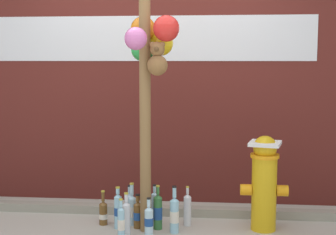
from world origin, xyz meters
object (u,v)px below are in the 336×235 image
object	(u,v)px
memorial_post	(149,28)
bottle_10	(103,213)
bottle_1	(138,214)
bottle_11	(126,218)
bottle_7	(132,209)
bottle_8	(149,221)
bottle_5	(155,206)
bottle_2	(187,209)
bottle_0	(121,224)
bottle_9	(118,210)
bottle_6	(129,208)
bottle_4	(174,214)
fire_hydrant	(264,181)
bottle_3	(158,211)

from	to	relation	value
memorial_post	bottle_10	bearing A→B (deg)	168.74
bottle_1	bottle_11	distance (m)	0.24
bottle_7	bottle_8	bearing A→B (deg)	-56.96
bottle_10	bottle_5	bearing A→B (deg)	10.36
memorial_post	bottle_2	distance (m)	1.60
bottle_1	bottle_7	bearing A→B (deg)	130.18
bottle_0	bottle_11	distance (m)	0.12
bottle_0	bottle_9	world-z (taller)	bottle_9
bottle_9	bottle_11	distance (m)	0.23
bottle_2	bottle_7	distance (m)	0.49
bottle_1	bottle_2	xyz separation A→B (m)	(0.43, 0.11, 0.03)
bottle_5	bottle_9	bearing A→B (deg)	-150.94
bottle_6	bottle_10	bearing A→B (deg)	-153.99
memorial_post	bottle_8	size ratio (longest dim) A/B	8.84
bottle_10	bottle_11	bearing A→B (deg)	-47.14
bottle_4	bottle_5	size ratio (longest dim) A/B	1.14
fire_hydrant	bottle_0	distance (m)	1.26
bottle_1	bottle_9	bearing A→B (deg)	-170.66
memorial_post	bottle_9	xyz separation A→B (m)	(-0.28, 0.00, -1.56)
bottle_4	bottle_9	xyz separation A→B (m)	(-0.50, 0.06, 0.00)
bottle_3	bottle_5	bearing A→B (deg)	107.68
bottle_3	bottle_9	world-z (taller)	bottle_3
fire_hydrant	bottle_10	bearing A→B (deg)	-179.66
fire_hydrant	bottle_4	xyz separation A→B (m)	(-0.76, -0.15, -0.27)
fire_hydrant	bottle_7	distance (m)	1.18
memorial_post	bottle_5	bearing A→B (deg)	84.41
bottle_4	bottle_6	distance (m)	0.50
bottle_9	bottle_8	bearing A→B (deg)	-32.57
bottle_5	bottle_11	xyz separation A→B (m)	(-0.19, -0.36, 0.01)
bottle_0	bottle_8	xyz separation A→B (m)	(0.21, 0.12, -0.01)
fire_hydrant	bottle_0	xyz separation A→B (m)	(-1.16, -0.40, -0.28)
bottle_2	bottle_9	size ratio (longest dim) A/B	0.96
fire_hydrant	bottle_11	size ratio (longest dim) A/B	2.18
bottle_0	bottle_10	bearing A→B (deg)	121.03
bottle_3	bottle_0	bearing A→B (deg)	-127.93
bottle_6	bottle_7	size ratio (longest dim) A/B	0.89
bottle_6	bottle_7	bearing A→B (deg)	-65.80
bottle_5	memorial_post	bearing A→B (deg)	-95.59
memorial_post	bottle_2	xyz separation A→B (m)	(0.31, 0.14, -1.57)
memorial_post	bottle_1	world-z (taller)	memorial_post
bottle_0	bottle_10	xyz separation A→B (m)	(-0.24, 0.40, -0.04)
bottle_3	bottle_11	bearing A→B (deg)	-137.56
bottle_0	bottle_7	xyz separation A→B (m)	(0.02, 0.42, -0.01)
bottle_3	bottle_5	xyz separation A→B (m)	(-0.05, 0.15, -0.00)
bottle_2	bottle_10	xyz separation A→B (m)	(-0.75, -0.05, -0.04)
bottle_5	bottle_0	bearing A→B (deg)	-113.79
memorial_post	bottle_8	world-z (taller)	memorial_post
bottle_3	bottle_10	world-z (taller)	bottle_3
bottle_2	bottle_5	world-z (taller)	same
bottle_6	bottle_11	world-z (taller)	bottle_11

